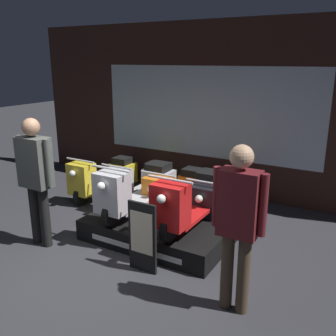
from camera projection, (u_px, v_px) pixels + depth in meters
The scene contains 12 objects.
ground_plane at pixel (83, 273), 4.59m from camera, with size 30.00×30.00×0.00m, color #2D2D33.
shop_wall_back at pixel (206, 110), 7.06m from camera, with size 7.94×0.09×3.20m.
display_platform at pixel (164, 225), 5.54m from camera, with size 2.03×1.54×0.30m.
scooter_display_left at pixel (138, 189), 5.62m from camera, with size 0.62×1.69×0.83m.
scooter_display_right at pixel (192, 200), 5.18m from camera, with size 0.62×1.69×0.83m.
scooter_backrow_0 at pixel (104, 177), 7.17m from camera, with size 0.62×1.69×0.83m.
scooter_backrow_1 at pixel (139, 183), 6.78m from camera, with size 0.62×1.69×0.83m.
scooter_backrow_2 at pixel (177, 191), 6.40m from camera, with size 0.62×1.69×0.83m.
scooter_backrow_3 at pixel (221, 199), 6.01m from camera, with size 0.62×1.69×0.83m.
person_left_browsing at pixel (35, 171), 5.01m from camera, with size 0.61×0.25×1.79m.
person_right_browsing at pixel (238, 218), 3.64m from camera, with size 0.55×0.23×1.76m.
price_sign_board at pixel (142, 237), 4.51m from camera, with size 0.38×0.04×0.90m.
Camera 1 is at (2.93, -2.97, 2.53)m, focal length 40.00 mm.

